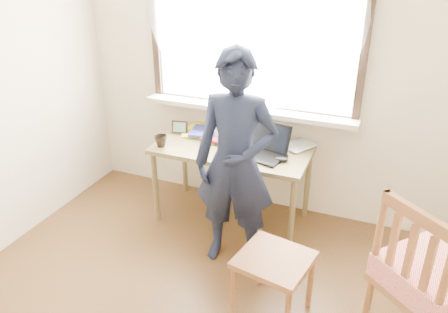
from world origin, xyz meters
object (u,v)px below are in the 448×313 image
at_px(desk, 232,155).
at_px(side_chair, 427,279).
at_px(mug_white, 221,134).
at_px(laptop, 264,148).
at_px(person, 236,163).
at_px(mug_dark, 161,141).
at_px(work_chair, 274,266).

relative_size(desk, side_chair, 1.23).
relative_size(mug_white, side_chair, 0.12).
bearing_deg(side_chair, mug_white, 147.35).
bearing_deg(desk, laptop, -5.99).
bearing_deg(person, desk, 107.52).
xyz_separation_m(mug_white, mug_dark, (-0.40, -0.33, -0.00)).
height_order(desk, work_chair, desk).
height_order(mug_white, mug_dark, same).
bearing_deg(mug_dark, laptop, 11.72).
distance_m(laptop, side_chair, 1.52).
xyz_separation_m(mug_dark, work_chair, (1.19, -0.73, -0.36)).
height_order(laptop, work_chair, laptop).
relative_size(desk, laptop, 3.10).
relative_size(desk, mug_white, 10.12).
bearing_deg(mug_dark, desk, 20.08).
xyz_separation_m(desk, side_chair, (1.49, -0.92, -0.07)).
distance_m(desk, laptop, 0.31).
height_order(desk, person, person).
bearing_deg(mug_white, laptop, -20.45).
xyz_separation_m(desk, work_chair, (0.64, -0.93, -0.24)).
distance_m(laptop, mug_white, 0.46).
height_order(mug_white, side_chair, side_chair).
height_order(mug_dark, side_chair, side_chair).
relative_size(laptop, side_chair, 0.40).
bearing_deg(laptop, work_chair, -68.22).
xyz_separation_m(laptop, person, (-0.07, -0.46, 0.06)).
bearing_deg(person, mug_white, 114.34).
height_order(desk, laptop, laptop).
bearing_deg(laptop, person, -98.23).
bearing_deg(laptop, side_chair, -36.34).
relative_size(desk, work_chair, 2.56).
relative_size(mug_dark, work_chair, 0.21).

